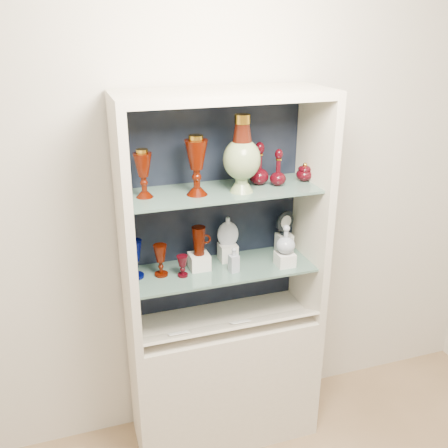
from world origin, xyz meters
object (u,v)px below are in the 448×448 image
object	(u,v)px
pedestal_lamp_left	(143,174)
ruby_pitcher	(199,241)
enamel_urn	(242,154)
ruby_decanter_b	(259,162)
lidded_bowl	(305,172)
pedestal_lamp_right	(196,165)
clear_square_bottle	(234,260)
cobalt_goblet	(135,259)
clear_round_decanter	(286,240)
cameo_medallion	(285,223)
ruby_goblet_small	(183,266)
ruby_goblet_tall	(161,260)
ruby_decanter_a	(278,165)
flat_flask	(228,231)

from	to	relation	value
pedestal_lamp_left	ruby_pitcher	size ratio (longest dim) A/B	1.52
enamel_urn	ruby_pitcher	distance (m)	0.50
enamel_urn	ruby_decanter_b	xyz separation A→B (m)	(0.12, 0.08, -0.07)
pedestal_lamp_left	lidded_bowl	bearing A→B (deg)	0.17
pedestal_lamp_right	clear_square_bottle	xyz separation A→B (m)	(0.18, -0.03, -0.49)
cobalt_goblet	clear_square_bottle	world-z (taller)	cobalt_goblet
ruby_pitcher	clear_round_decanter	size ratio (longest dim) A/B	1.01
ruby_decanter_b	cameo_medallion	world-z (taller)	ruby_decanter_b
clear_square_bottle	ruby_decanter_b	bearing A→B (deg)	27.67
ruby_goblet_small	ruby_goblet_tall	bearing A→B (deg)	157.16
pedestal_lamp_left	enamel_urn	distance (m)	0.46
pedestal_lamp_right	clear_square_bottle	size ratio (longest dim) A/B	2.13
ruby_decanter_a	cobalt_goblet	world-z (taller)	ruby_decanter_a
clear_square_bottle	ruby_goblet_tall	bearing A→B (deg)	168.49
ruby_goblet_tall	cameo_medallion	xyz separation A→B (m)	(0.70, 0.07, 0.09)
enamel_urn	flat_flask	size ratio (longest dim) A/B	2.36
cobalt_goblet	clear_round_decanter	bearing A→B (deg)	-8.34
cobalt_goblet	pedestal_lamp_right	bearing A→B (deg)	-12.57
enamel_urn	flat_flask	xyz separation A→B (m)	(-0.02, 0.13, -0.44)
enamel_urn	ruby_goblet_tall	size ratio (longest dim) A/B	2.22
flat_flask	cobalt_goblet	bearing A→B (deg)	-161.74
cobalt_goblet	ruby_pitcher	xyz separation A→B (m)	(0.32, -0.01, 0.06)
ruby_pitcher	enamel_urn	bearing A→B (deg)	-11.31
ruby_goblet_tall	ruby_goblet_small	distance (m)	0.11
lidded_bowl	ruby_goblet_tall	xyz separation A→B (m)	(-0.76, 0.00, -0.39)
enamel_urn	ruby_goblet_small	distance (m)	0.62
pedestal_lamp_left	flat_flask	distance (m)	0.57
lidded_bowl	pedestal_lamp_right	bearing A→B (deg)	-175.77
ruby_goblet_tall	cameo_medallion	distance (m)	0.71
ruby_decanter_a	ruby_goblet_small	bearing A→B (deg)	-179.16
clear_round_decanter	ruby_goblet_small	bearing A→B (deg)	174.85
pedestal_lamp_left	cameo_medallion	xyz separation A→B (m)	(0.76, 0.08, -0.36)
pedestal_lamp_right	flat_flask	bearing A→B (deg)	30.45
flat_flask	cameo_medallion	world-z (taller)	flat_flask
pedestal_lamp_right	ruby_pitcher	distance (m)	0.41
cameo_medallion	flat_flask	bearing A→B (deg)	162.03
clear_square_bottle	cameo_medallion	world-z (taller)	cameo_medallion
pedestal_lamp_right	cameo_medallion	xyz separation A→B (m)	(0.52, 0.12, -0.39)
pedestal_lamp_left	pedestal_lamp_right	world-z (taller)	pedestal_lamp_right
enamel_urn	cameo_medallion	xyz separation A→B (m)	(0.30, 0.14, -0.43)
ruby_decanter_a	cameo_medallion	size ratio (longest dim) A/B	1.49
ruby_goblet_small	clear_round_decanter	size ratio (longest dim) A/B	0.75
ruby_goblet_tall	pedestal_lamp_left	bearing A→B (deg)	-173.33
clear_square_bottle	clear_round_decanter	size ratio (longest dim) A/B	0.89
pedestal_lamp_left	ruby_goblet_small	bearing A→B (deg)	-12.49
ruby_pitcher	lidded_bowl	bearing A→B (deg)	9.12
pedestal_lamp_right	flat_flask	size ratio (longest dim) A/B	1.81
flat_flask	cameo_medallion	size ratio (longest dim) A/B	1.12
cobalt_goblet	clear_round_decanter	world-z (taller)	clear_round_decanter
cobalt_goblet	ruby_goblet_tall	xyz separation A→B (m)	(0.12, -0.02, -0.02)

